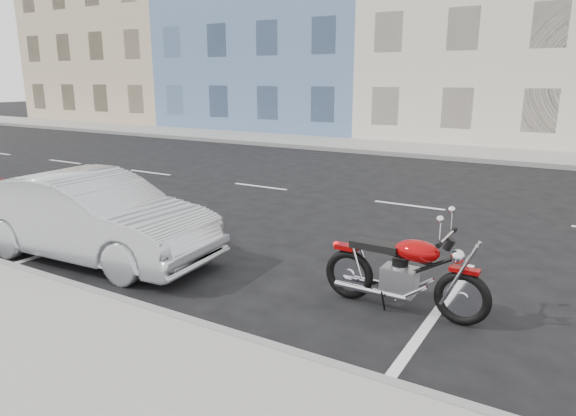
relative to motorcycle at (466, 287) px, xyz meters
name	(u,v)px	position (x,y,z in m)	size (l,w,h in m)	color
ground	(505,218)	(-0.34, 5.26, -0.47)	(120.00, 120.00, 0.00)	black
sidewalk_far	(405,149)	(-5.34, 13.96, -0.40)	(80.00, 3.40, 0.15)	gray
curb_near	(38,277)	(-5.34, -1.74, -0.39)	(80.00, 0.12, 0.16)	gray
curb_far	(390,154)	(-5.34, 12.26, -0.39)	(80.00, 0.12, 0.16)	gray
bldg_far_west	(151,30)	(-26.34, 21.56, 5.53)	(12.00, 12.00, 12.00)	#C3AE8A
bldg_blue	(302,11)	(-14.34, 21.56, 6.03)	(12.00, 12.00, 13.00)	#5874A1
bldg_cream	(529,11)	(-2.34, 21.56, 5.28)	(12.00, 12.00, 11.50)	beige
motorcycle	(466,287)	(0.00, 0.00, 0.00)	(2.06, 0.68, 1.03)	black
sedan_silver	(93,217)	(-5.47, -0.64, 0.20)	(1.43, 4.10, 1.35)	#B1B4B9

